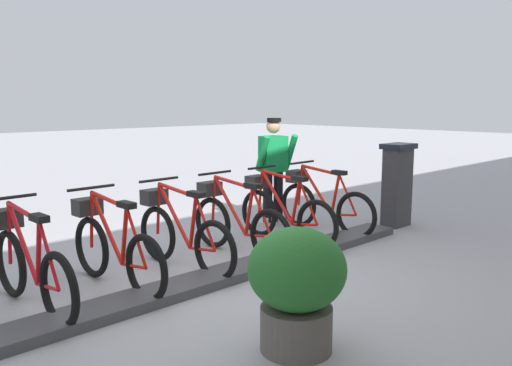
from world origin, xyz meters
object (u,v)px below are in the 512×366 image
object	(u,v)px
bike_docked_1	(283,211)
bike_docked_4	(113,247)
bike_docked_5	(29,264)
payment_kiosk	(397,183)
planter_bush	(297,283)
bike_docked_3	(180,233)
bike_docked_2	(236,221)
worker_near_rack	(273,166)
bike_docked_0	(322,203)

from	to	relation	value
bike_docked_1	bike_docked_4	xyz separation A→B (m)	(0.00, 2.56, 0.00)
bike_docked_4	bike_docked_5	distance (m)	0.85
payment_kiosk	planter_bush	world-z (taller)	payment_kiosk
payment_kiosk	bike_docked_1	bearing A→B (deg)	73.73
bike_docked_1	bike_docked_5	world-z (taller)	same
bike_docked_3	payment_kiosk	bearing A→B (deg)	-98.87
bike_docked_2	bike_docked_5	size ratio (longest dim) A/B	1.00
payment_kiosk	bike_docked_1	size ratio (longest dim) A/B	0.74
bike_docked_1	planter_bush	distance (m)	3.19
bike_docked_2	worker_near_rack	world-z (taller)	worker_near_rack
bike_docked_2	bike_docked_4	bearing A→B (deg)	90.00
payment_kiosk	bike_docked_5	size ratio (longest dim) A/B	0.74
bike_docked_0	worker_near_rack	distance (m)	1.03
bike_docked_3	bike_docked_4	xyz separation A→B (m)	(0.00, 0.85, 0.00)
bike_docked_4	bike_docked_1	bearing A→B (deg)	-90.00
payment_kiosk	bike_docked_2	distance (m)	2.88
bike_docked_3	bike_docked_5	xyz separation A→B (m)	(0.00, 1.71, 0.00)
payment_kiosk	bike_docked_0	xyz separation A→B (m)	(0.57, 1.11, -0.24)
payment_kiosk	bike_docked_3	bearing A→B (deg)	81.13
bike_docked_1	bike_docked_3	world-z (taller)	same
bike_docked_1	worker_near_rack	distance (m)	1.27
bike_docked_4	worker_near_rack	size ratio (longest dim) A/B	1.04
bike_docked_1	payment_kiosk	bearing A→B (deg)	-106.27
bike_docked_1	bike_docked_5	distance (m)	3.41
bike_docked_4	bike_docked_3	bearing A→B (deg)	-90.00
bike_docked_2	worker_near_rack	xyz separation A→B (m)	(0.90, -1.60, 0.48)
bike_docked_3	planter_bush	size ratio (longest dim) A/B	1.77
bike_docked_0	bike_docked_4	world-z (taller)	same
bike_docked_4	worker_near_rack	xyz separation A→B (m)	(0.90, -3.31, 0.48)
bike_docked_5	bike_docked_0	bearing A→B (deg)	-90.00
bike_docked_0	worker_near_rack	world-z (taller)	worker_near_rack
payment_kiosk	bike_docked_5	distance (m)	5.41
bike_docked_1	bike_docked_4	distance (m)	2.56
bike_docked_2	bike_docked_1	bearing A→B (deg)	-90.00
bike_docked_3	planter_bush	distance (m)	2.32
bike_docked_2	worker_near_rack	size ratio (longest dim) A/B	1.04
payment_kiosk	planter_bush	size ratio (longest dim) A/B	1.32
bike_docked_0	planter_bush	xyz separation A→B (m)	(-2.26, 3.10, 0.11)
worker_near_rack	planter_bush	world-z (taller)	worker_near_rack
bike_docked_5	bike_docked_2	bearing A→B (deg)	-90.00
bike_docked_0	bike_docked_5	size ratio (longest dim) A/B	1.00
bike_docked_3	bike_docked_2	bearing A→B (deg)	-90.00
payment_kiosk	bike_docked_2	xyz separation A→B (m)	(0.57, 2.81, -0.24)
bike_docked_0	bike_docked_2	bearing A→B (deg)	90.00
bike_docked_3	worker_near_rack	xyz separation A→B (m)	(0.90, -2.45, 0.48)
bike_docked_5	payment_kiosk	bearing A→B (deg)	-96.08
bike_docked_1	bike_docked_3	size ratio (longest dim) A/B	1.00
bike_docked_2	bike_docked_3	distance (m)	0.85
payment_kiosk	bike_docked_3	xyz separation A→B (m)	(0.57, 3.66, -0.24)
bike_docked_1	bike_docked_4	bearing A→B (deg)	90.00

